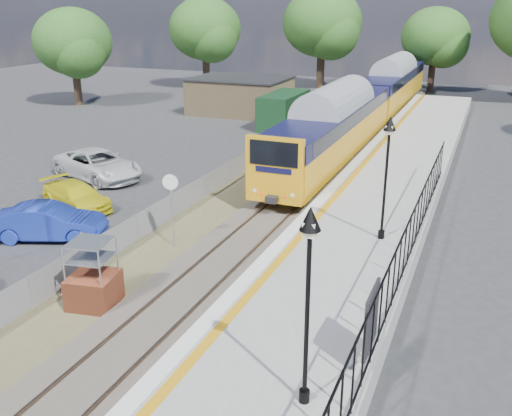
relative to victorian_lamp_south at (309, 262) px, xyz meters
The scene contains 16 objects.
ground 8.05m from the victorian_lamp_south, 143.97° to the left, with size 120.00×120.00×0.00m, color #2D2D30.
track_bed 15.50m from the victorian_lamp_south, 113.60° to the left, with size 5.90×80.00×0.29m.
platform 12.67m from the victorian_lamp_south, 96.18° to the left, with size 5.00×70.00×0.90m, color gray.
platform_edge 12.92m from the victorian_lamp_south, 105.65° to the left, with size 0.90×70.00×0.01m.
victorian_lamp_south is the anchor object (origin of this frame).
victorian_lamp_north 10.00m from the victorian_lamp_south, 91.15° to the left, with size 0.44×0.44×4.60m.
palisade_fence 6.79m from the victorian_lamp_south, 80.47° to the left, with size 0.12×26.00×2.00m.
wire_fence 19.07m from the victorian_lamp_south, 121.23° to the left, with size 0.06×52.00×1.20m.
outbuilding 38.94m from the victorian_lamp_south, 114.99° to the left, with size 10.80×10.10×3.12m.
tree_line 46.24m from the victorian_lamp_south, 95.09° to the left, with size 56.80×43.80×11.88m.
train 33.56m from the victorian_lamp_south, 99.45° to the left, with size 2.82×40.83×3.51m.
brick_plinth 9.12m from the victorian_lamp_south, 159.45° to the left, with size 1.64×1.64×2.29m.
speed_sign 11.52m from the victorian_lamp_south, 135.03° to the left, with size 0.60×0.20×3.07m.
car_blue 15.29m from the victorian_lamp_south, 152.58° to the left, with size 1.58×4.54×1.49m, color #1B30A2.
car_yellow 18.28m from the victorian_lamp_south, 144.80° to the left, with size 1.73×4.25×1.23m, color yellow.
car_white 22.54m from the victorian_lamp_south, 138.57° to the left, with size 2.63×5.71×1.59m, color silver.
Camera 1 is at (8.49, -14.04, 9.22)m, focal length 40.00 mm.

